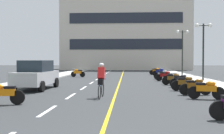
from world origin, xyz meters
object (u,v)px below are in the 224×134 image
at_px(motorcycle_13, 156,71).
at_px(motorcycle_11, 78,73).
at_px(motorcycle_7, 174,79).
at_px(cyclist_rider, 101,80).
at_px(motorcycle_4, 196,86).
at_px(motorcycle_3, 206,89).
at_px(motorcycle_12, 160,72).
at_px(motorcycle_9, 165,76).
at_px(street_lamp_mid, 203,38).
at_px(motorcycle_8, 173,77).
at_px(motorcycle_6, 181,80).
at_px(street_lamp_far, 182,42).
at_px(motorcycle_5, 186,83).
at_px(parked_car_near, 36,75).
at_px(motorcycle_2, 3,93).
at_px(motorcycle_10, 163,75).

bearing_deg(motorcycle_13, motorcycle_11, -151.37).
xyz_separation_m(motorcycle_7, cyclist_rider, (-4.68, -6.93, 0.41)).
bearing_deg(motorcycle_13, motorcycle_4, -90.05).
height_order(motorcycle_3, motorcycle_12, same).
bearing_deg(motorcycle_9, street_lamp_mid, -11.43).
xyz_separation_m(motorcycle_8, motorcycle_13, (-0.10, 12.11, 0.00)).
bearing_deg(motorcycle_11, motorcycle_6, -49.39).
relative_size(street_lamp_far, motorcycle_5, 3.06).
relative_size(street_lamp_mid, parked_car_near, 1.13).
bearing_deg(motorcycle_2, motorcycle_10, 60.54).
height_order(motorcycle_5, motorcycle_11, same).
xyz_separation_m(motorcycle_8, motorcycle_9, (-0.36, 2.05, 0.00)).
relative_size(motorcycle_5, motorcycle_13, 1.01).
relative_size(street_lamp_mid, motorcycle_5, 2.83).
bearing_deg(motorcycle_11, street_lamp_mid, -26.20).
xyz_separation_m(street_lamp_mid, motorcycle_5, (-2.92, -6.90, -3.20)).
height_order(street_lamp_mid, cyclist_rider, street_lamp_mid).
bearing_deg(motorcycle_5, motorcycle_12, 88.87).
xyz_separation_m(parked_car_near, motorcycle_10, (9.08, 9.02, -0.44)).
height_order(street_lamp_far, motorcycle_7, street_lamp_far).
height_order(motorcycle_2, motorcycle_6, same).
relative_size(street_lamp_mid, motorcycle_10, 2.85).
bearing_deg(motorcycle_13, motorcycle_12, -84.86).
height_order(motorcycle_3, motorcycle_10, same).
bearing_deg(motorcycle_11, cyclist_rider, -75.60).
xyz_separation_m(parked_car_near, motorcycle_4, (9.29, -2.34, -0.44)).
bearing_deg(motorcycle_11, motorcycle_2, -89.09).
bearing_deg(motorcycle_6, parked_car_near, -168.86).
distance_m(motorcycle_5, motorcycle_10, 9.36).
xyz_separation_m(motorcycle_6, motorcycle_7, (-0.24, 1.51, 0.00)).
bearing_deg(motorcycle_2, motorcycle_7, 47.50).
xyz_separation_m(motorcycle_12, motorcycle_13, (-0.20, 2.18, 0.00)).
relative_size(motorcycle_2, motorcycle_7, 1.01).
xyz_separation_m(motorcycle_11, motorcycle_13, (8.95, 4.89, 0.00)).
bearing_deg(cyclist_rider, motorcycle_4, 14.39).
bearing_deg(motorcycle_3, motorcycle_12, 89.77).
xyz_separation_m(motorcycle_9, motorcycle_13, (0.26, 10.05, 0.00)).
distance_m(motorcycle_11, motorcycle_12, 9.54).
xyz_separation_m(parked_car_near, motorcycle_12, (9.51, 15.05, -0.44)).
bearing_deg(motorcycle_5, motorcycle_3, -86.25).
height_order(parked_car_near, motorcycle_11, parked_car_near).
bearing_deg(motorcycle_7, motorcycle_6, -81.13).
height_order(street_lamp_mid, motorcycle_2, street_lamp_mid).
xyz_separation_m(motorcycle_4, cyclist_rider, (-4.84, -1.24, 0.41)).
bearing_deg(motorcycle_8, motorcycle_13, 90.48).
relative_size(street_lamp_mid, street_lamp_far, 0.92).
height_order(motorcycle_2, motorcycle_9, same).
relative_size(motorcycle_4, motorcycle_12, 1.00).
xyz_separation_m(street_lamp_far, motorcycle_3, (-2.73, -19.26, -3.45)).
relative_size(parked_car_near, motorcycle_4, 2.50).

